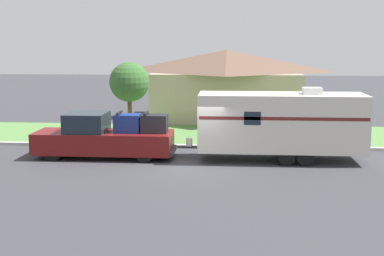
{
  "coord_description": "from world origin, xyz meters",
  "views": [
    {
      "loc": [
        1.61,
        -22.13,
        5.24
      ],
      "look_at": [
        -0.21,
        1.22,
        1.4
      ],
      "focal_mm": 50.0,
      "sensor_mm": 36.0,
      "label": 1
    }
  ],
  "objects": [
    {
      "name": "ground_plane",
      "position": [
        0.0,
        0.0,
        0.0
      ],
      "size": [
        120.0,
        120.0,
        0.0
      ],
      "primitive_type": "plane",
      "color": "#38383D"
    },
    {
      "name": "curb_strip",
      "position": [
        0.0,
        3.75,
        0.07
      ],
      "size": [
        80.0,
        0.3,
        0.14
      ],
      "color": "#ADADA8",
      "rests_on": "ground_plane"
    },
    {
      "name": "lawn_strip",
      "position": [
        0.0,
        7.4,
        0.01
      ],
      "size": [
        80.0,
        7.0,
        0.03
      ],
      "color": "#568442",
      "rests_on": "ground_plane"
    },
    {
      "name": "house_across_street",
      "position": [
        1.11,
        13.98,
        2.4
      ],
      "size": [
        10.37,
        7.06,
        4.63
      ],
      "color": "tan",
      "rests_on": "ground_plane"
    },
    {
      "name": "pickup_truck",
      "position": [
        -4.18,
        1.22,
        0.92
      ],
      "size": [
        6.3,
        2.07,
        2.1
      ],
      "color": "black",
      "rests_on": "ground_plane"
    },
    {
      "name": "travel_trailer",
      "position": [
        3.71,
        1.22,
        1.71
      ],
      "size": [
        8.17,
        2.34,
        3.24
      ],
      "color": "black",
      "rests_on": "ground_plane"
    },
    {
      "name": "mailbox",
      "position": [
        -6.17,
        4.42,
        0.95
      ],
      "size": [
        0.48,
        0.2,
        1.24
      ],
      "color": "brown",
      "rests_on": "ground_plane"
    },
    {
      "name": "tree_in_yard",
      "position": [
        -3.94,
        6.01,
        3.03
      ],
      "size": [
        2.13,
        2.13,
        4.13
      ],
      "color": "brown",
      "rests_on": "ground_plane"
    }
  ]
}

